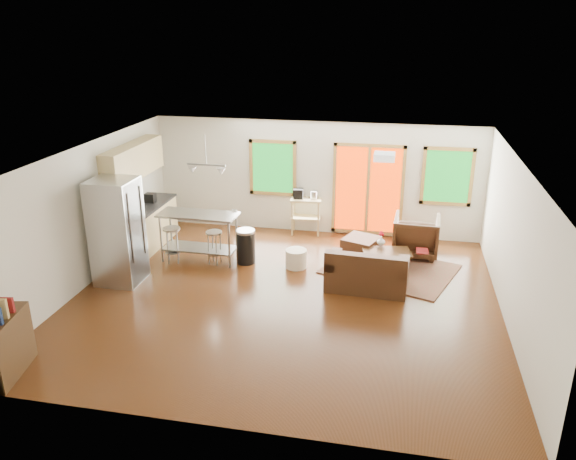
% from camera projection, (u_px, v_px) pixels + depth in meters
% --- Properties ---
extents(floor, '(7.50, 7.00, 0.02)m').
position_uv_depth(floor, '(285.00, 299.00, 10.09)').
color(floor, '#331909').
rests_on(floor, ground).
extents(ceiling, '(7.50, 7.00, 0.02)m').
position_uv_depth(ceiling, '(284.00, 156.00, 9.17)').
color(ceiling, silver).
rests_on(ceiling, ground).
extents(back_wall, '(7.50, 0.02, 2.60)m').
position_uv_depth(back_wall, '(316.00, 178.00, 12.85)').
color(back_wall, beige).
rests_on(back_wall, ground).
extents(left_wall, '(0.02, 7.00, 2.60)m').
position_uv_depth(left_wall, '(85.00, 216.00, 10.33)').
color(left_wall, beige).
rests_on(left_wall, ground).
extents(right_wall, '(0.02, 7.00, 2.60)m').
position_uv_depth(right_wall, '(515.00, 247.00, 8.93)').
color(right_wall, beige).
rests_on(right_wall, ground).
extents(front_wall, '(7.50, 0.02, 2.60)m').
position_uv_depth(front_wall, '(222.00, 336.00, 6.41)').
color(front_wall, beige).
rests_on(front_wall, ground).
extents(window_left, '(1.10, 0.05, 1.30)m').
position_uv_depth(window_left, '(273.00, 168.00, 12.92)').
color(window_left, '#0D5014').
rests_on(window_left, back_wall).
extents(french_doors, '(1.60, 0.05, 2.10)m').
position_uv_depth(french_doors, '(368.00, 190.00, 12.65)').
color(french_doors, '#A52201').
rests_on(french_doors, back_wall).
extents(window_right, '(1.10, 0.05, 1.30)m').
position_uv_depth(window_right, '(447.00, 177.00, 12.20)').
color(window_right, '#0D5014').
rests_on(window_right, back_wall).
extents(rug, '(2.87, 2.54, 0.02)m').
position_uv_depth(rug, '(390.00, 269.00, 11.24)').
color(rug, '#55653E').
rests_on(rug, floor).
extents(loveseat, '(1.53, 0.93, 0.79)m').
position_uv_depth(loveseat, '(367.00, 273.00, 10.34)').
color(loveseat, black).
rests_on(loveseat, floor).
extents(coffee_table, '(1.03, 0.73, 0.38)m').
position_uv_depth(coffee_table, '(387.00, 253.00, 11.19)').
color(coffee_table, '#332110').
rests_on(coffee_table, floor).
extents(armchair, '(0.97, 0.91, 0.95)m').
position_uv_depth(armchair, '(416.00, 234.00, 11.79)').
color(armchair, black).
rests_on(armchair, floor).
extents(ottoman, '(0.85, 0.85, 0.44)m').
position_uv_depth(ottoman, '(361.00, 248.00, 11.76)').
color(ottoman, black).
rests_on(ottoman, floor).
extents(pouf, '(0.55, 0.55, 0.37)m').
position_uv_depth(pouf, '(296.00, 259.00, 11.30)').
color(pouf, silver).
rests_on(pouf, floor).
extents(vase, '(0.22, 0.22, 0.29)m').
position_uv_depth(vase, '(381.00, 240.00, 11.38)').
color(vase, silver).
rests_on(vase, coffee_table).
extents(book, '(0.23, 0.04, 0.31)m').
position_uv_depth(book, '(417.00, 244.00, 11.03)').
color(book, maroon).
rests_on(book, coffee_table).
extents(cabinets, '(0.64, 2.24, 2.30)m').
position_uv_depth(cabinets, '(141.00, 208.00, 11.97)').
color(cabinets, tan).
rests_on(cabinets, floor).
extents(refrigerator, '(0.83, 0.78, 2.00)m').
position_uv_depth(refrigerator, '(118.00, 232.00, 10.43)').
color(refrigerator, '#B7BABC').
rests_on(refrigerator, floor).
extents(island, '(1.62, 0.68, 1.02)m').
position_uv_depth(island, '(199.00, 228.00, 11.46)').
color(island, '#B7BABC').
rests_on(island, floor).
extents(cup, '(0.13, 0.11, 0.12)m').
position_uv_depth(cup, '(234.00, 211.00, 11.51)').
color(cup, silver).
rests_on(cup, island).
extents(bar_stool_a, '(0.45, 0.45, 0.75)m').
position_uv_depth(bar_stool_a, '(172.00, 237.00, 11.41)').
color(bar_stool_a, '#B7BABC').
rests_on(bar_stool_a, floor).
extents(bar_stool_b, '(0.38, 0.38, 0.70)m').
position_uv_depth(bar_stool_b, '(214.00, 240.00, 11.36)').
color(bar_stool_b, '#B7BABC').
rests_on(bar_stool_b, floor).
extents(trash_can, '(0.51, 0.51, 0.71)m').
position_uv_depth(trash_can, '(246.00, 246.00, 11.45)').
color(trash_can, black).
rests_on(trash_can, floor).
extents(kitchen_cart, '(0.74, 0.52, 1.07)m').
position_uv_depth(kitchen_cart, '(305.00, 203.00, 12.92)').
color(kitchen_cart, tan).
rests_on(kitchen_cart, floor).
extents(bookshelf, '(0.57, 1.06, 1.18)m').
position_uv_depth(bookshelf, '(4.00, 345.00, 7.76)').
color(bookshelf, '#332110').
rests_on(bookshelf, floor).
extents(ceiling_flush, '(0.35, 0.35, 0.12)m').
position_uv_depth(ceiling_flush, '(384.00, 157.00, 9.45)').
color(ceiling_flush, white).
rests_on(ceiling_flush, ceiling).
extents(pendant_light, '(0.80, 0.18, 0.79)m').
position_uv_depth(pendant_light, '(206.00, 170.00, 11.15)').
color(pendant_light, gray).
rests_on(pendant_light, ceiling).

